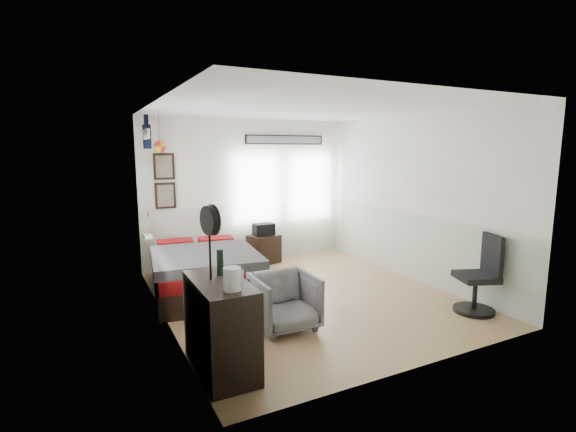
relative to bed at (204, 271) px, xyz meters
The scene contains 12 objects.
ground_plane 1.59m from the bed, 35.12° to the right, with size 4.00×4.50×0.01m, color #9D7E4B.
room_shell 1.90m from the bed, 30.63° to the right, with size 4.02×4.52×2.71m.
wall_decor 2.08m from the bed, 80.98° to the left, with size 3.55×1.32×1.44m.
bed is the anchor object (origin of this frame).
dresser 2.35m from the bed, 101.49° to the right, with size 0.48×1.00×0.90m, color black.
armchair 1.79m from the bed, 73.32° to the right, with size 0.71×0.73×0.66m, color slate.
nightstand 1.84m from the bed, 37.07° to the left, with size 0.53×0.43×0.53m, color black.
task_chair 3.88m from the bed, 38.72° to the right, with size 0.60×0.60×1.05m.
kettle 2.74m from the bed, 99.70° to the right, with size 0.18×0.16×0.21m.
bottle 2.29m from the bed, 100.77° to the right, with size 0.07×0.07×0.27m, color black.
stand_fan 2.56m from the bed, 103.16° to the right, with size 0.13×0.30×0.73m.
black_bag 1.86m from the bed, 37.07° to the left, with size 0.38×0.25×0.22m, color black.
Camera 1 is at (-2.87, -5.10, 2.13)m, focal length 26.00 mm.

